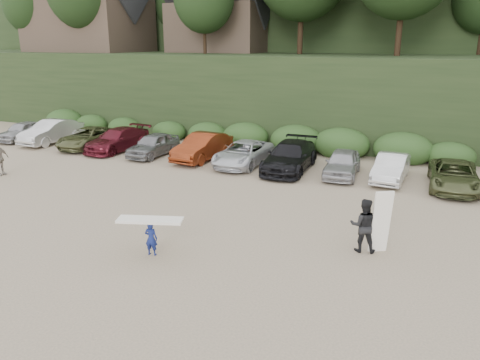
% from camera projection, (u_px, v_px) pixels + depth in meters
% --- Properties ---
extents(ground, '(120.00, 120.00, 0.00)m').
position_uv_depth(ground, '(229.00, 237.00, 17.43)').
color(ground, tan).
rests_on(ground, ground).
extents(parked_cars, '(39.54, 5.74, 1.63)m').
position_uv_depth(parked_cars, '(266.00, 155.00, 26.80)').
color(parked_cars, '#A4A4A8').
rests_on(parked_cars, ground).
extents(child_surfer, '(2.28, 1.30, 1.32)m').
position_uv_depth(child_surfer, '(151.00, 230.00, 15.76)').
color(child_surfer, navy).
rests_on(child_surfer, ground).
extents(adult_surfer, '(1.43, 0.89, 2.25)m').
position_uv_depth(adult_surfer, '(365.00, 225.00, 16.02)').
color(adult_surfer, black).
rests_on(adult_surfer, ground).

